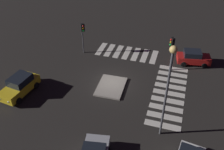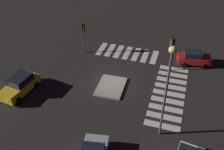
{
  "view_description": "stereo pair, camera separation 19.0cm",
  "coord_description": "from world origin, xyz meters",
  "px_view_note": "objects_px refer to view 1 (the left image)",
  "views": [
    {
      "loc": [
        -20.79,
        -6.4,
        16.74
      ],
      "look_at": [
        0.0,
        0.0,
        1.0
      ],
      "focal_mm": 40.98,
      "sensor_mm": 36.0,
      "label": 1
    },
    {
      "loc": [
        -20.73,
        -6.58,
        16.74
      ],
      "look_at": [
        0.0,
        0.0,
        1.0
      ],
      "focal_mm": 40.98,
      "sensor_mm": 36.0,
      "label": 2
    }
  ],
  "objects_px": {
    "car_red": "(193,57)",
    "street_lamp": "(169,80)",
    "traffic_light_east": "(172,46)",
    "traffic_island": "(111,87)",
    "car_yellow": "(20,86)",
    "traffic_light_north": "(83,31)"
  },
  "relations": [
    {
      "from": "street_lamp",
      "to": "car_red",
      "type": "bearing_deg",
      "value": -9.7
    },
    {
      "from": "traffic_light_north",
      "to": "traffic_light_east",
      "type": "relative_size",
      "value": 0.96
    },
    {
      "from": "traffic_light_north",
      "to": "traffic_light_east",
      "type": "xyz_separation_m",
      "value": [
        -0.71,
        -10.68,
        0.11
      ]
    },
    {
      "from": "traffic_island",
      "to": "car_yellow",
      "type": "relative_size",
      "value": 0.84
    },
    {
      "from": "traffic_light_north",
      "to": "car_red",
      "type": "bearing_deg",
      "value": 49.83
    },
    {
      "from": "car_yellow",
      "to": "street_lamp",
      "type": "height_order",
      "value": "street_lamp"
    },
    {
      "from": "traffic_island",
      "to": "traffic_light_east",
      "type": "bearing_deg",
      "value": -47.32
    },
    {
      "from": "traffic_light_north",
      "to": "traffic_light_east",
      "type": "height_order",
      "value": "traffic_light_east"
    },
    {
      "from": "traffic_island",
      "to": "traffic_light_east",
      "type": "xyz_separation_m",
      "value": [
        4.94,
        -5.36,
        3.06
      ]
    },
    {
      "from": "car_yellow",
      "to": "car_red",
      "type": "height_order",
      "value": "car_yellow"
    },
    {
      "from": "traffic_light_east",
      "to": "street_lamp",
      "type": "xyz_separation_m",
      "value": [
        -9.71,
        -0.48,
        2.56
      ]
    },
    {
      "from": "car_red",
      "to": "traffic_light_east",
      "type": "relative_size",
      "value": 0.97
    },
    {
      "from": "street_lamp",
      "to": "traffic_light_east",
      "type": "bearing_deg",
      "value": 2.82
    },
    {
      "from": "car_red",
      "to": "traffic_light_north",
      "type": "relative_size",
      "value": 1.01
    },
    {
      "from": "car_red",
      "to": "traffic_light_east",
      "type": "xyz_separation_m",
      "value": [
        -2.27,
        2.53,
        2.33
      ]
    },
    {
      "from": "car_red",
      "to": "traffic_light_east",
      "type": "bearing_deg",
      "value": -148.64
    },
    {
      "from": "car_red",
      "to": "street_lamp",
      "type": "relative_size",
      "value": 0.47
    },
    {
      "from": "traffic_island",
      "to": "street_lamp",
      "type": "distance_m",
      "value": 9.4
    },
    {
      "from": "traffic_light_east",
      "to": "street_lamp",
      "type": "distance_m",
      "value": 10.06
    },
    {
      "from": "traffic_island",
      "to": "traffic_light_east",
      "type": "height_order",
      "value": "traffic_light_east"
    },
    {
      "from": "traffic_light_north",
      "to": "street_lamp",
      "type": "relative_size",
      "value": 0.47
    },
    {
      "from": "car_yellow",
      "to": "car_red",
      "type": "xyz_separation_m",
      "value": [
        10.77,
        -16.34,
        -0.1
      ]
    }
  ]
}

